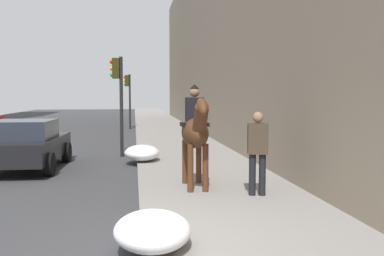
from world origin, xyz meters
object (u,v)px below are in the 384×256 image
Objects in this scene: pedestrian_greeting at (258,148)px; traffic_light_far_curb at (128,92)px; traffic_light_near_curb at (118,90)px; car_mid_lane at (25,144)px; mounted_horse_near at (195,131)px.

pedestrian_greeting is 0.49× the size of traffic_light_far_curb.
traffic_light_near_curb is (6.70, 2.99, 1.25)m from pedestrian_greeting.
pedestrian_greeting is 7.17m from car_mid_lane.
traffic_light_far_curb is at bearing 19.03° from pedestrian_greeting.
mounted_horse_near is 1.45m from pedestrian_greeting.
traffic_light_near_curb is 1.01× the size of traffic_light_far_curb.
traffic_light_far_curb is at bearing -8.95° from car_mid_lane.
pedestrian_greeting is at bearing -126.82° from car_mid_lane.
traffic_light_near_curb is at bearing 179.20° from traffic_light_far_curb.
car_mid_lane is 3.77m from traffic_light_near_curb.
car_mid_lane is (3.64, 4.44, -0.64)m from mounted_horse_near.
car_mid_lane is at bearing 130.61° from traffic_light_near_curb.
traffic_light_far_curb is (18.09, 1.67, 0.96)m from mounted_horse_near.
traffic_light_far_curb reaches higher than car_mid_lane.
mounted_horse_near is 1.34× the size of pedestrian_greeting.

